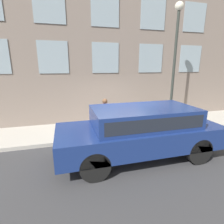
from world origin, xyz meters
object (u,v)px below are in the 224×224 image
Objects in this scene: fire_hydrant at (119,124)px; street_lamp at (175,53)px; person at (105,112)px; parked_truck_navy_near at (141,128)px.

street_lamp is (0.39, -2.68, 2.96)m from fire_hydrant.
person is 0.27× the size of street_lamp.
parked_truck_navy_near reaches higher than fire_hydrant.
person is 0.28× the size of parked_truck_navy_near.
person is (0.42, 0.51, 0.49)m from fire_hydrant.
street_lamp is at bearing -158.76° from person.
fire_hydrant is at bearing 3.87° from parked_truck_navy_near.
parked_truck_navy_near is at bearing -176.13° from fire_hydrant.
parked_truck_navy_near is (-1.87, -0.13, 0.48)m from fire_hydrant.
parked_truck_navy_near is (-2.29, -0.64, -0.02)m from person.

